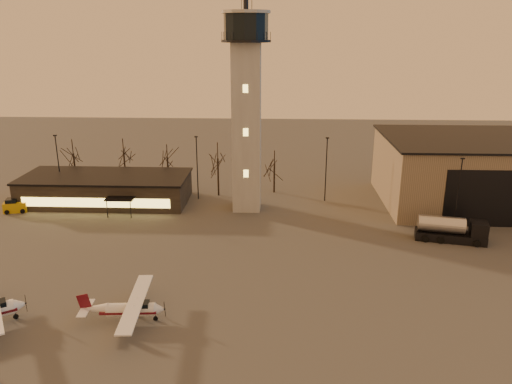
% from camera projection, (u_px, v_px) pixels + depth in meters
% --- Properties ---
extents(ground, '(220.00, 220.00, 0.00)m').
position_uv_depth(ground, '(228.00, 317.00, 46.64)').
color(ground, '#3E3C39').
rests_on(ground, ground).
extents(control_tower, '(6.80, 6.80, 32.60)m').
position_uv_depth(control_tower, '(246.00, 99.00, 70.10)').
color(control_tower, gray).
rests_on(control_tower, ground).
extents(hangar, '(30.60, 20.60, 10.30)m').
position_uv_depth(hangar, '(484.00, 171.00, 75.83)').
color(hangar, '#877358').
rests_on(hangar, ground).
extents(terminal, '(25.40, 12.20, 4.30)m').
position_uv_depth(terminal, '(106.00, 189.00, 77.28)').
color(terminal, black).
rests_on(terminal, ground).
extents(light_poles, '(58.50, 12.25, 10.14)m').
position_uv_depth(light_poles, '(251.00, 172.00, 74.41)').
color(light_poles, black).
rests_on(light_poles, ground).
extents(tree_row, '(37.20, 9.20, 8.80)m').
position_uv_depth(tree_row, '(168.00, 155.00, 82.58)').
color(tree_row, black).
rests_on(tree_row, ground).
extents(cessna_front, '(8.33, 10.51, 2.89)m').
position_uv_depth(cessna_front, '(133.00, 311.00, 45.70)').
color(cessna_front, silver).
rests_on(cessna_front, ground).
extents(fuel_truck, '(8.90, 4.23, 3.18)m').
position_uv_depth(fuel_truck, '(450.00, 231.00, 63.19)').
color(fuel_truck, black).
rests_on(fuel_truck, ground).
extents(service_cart, '(3.56, 2.69, 2.05)m').
position_uv_depth(service_cart, '(15.00, 207.00, 73.46)').
color(service_cart, '#C4940B').
rests_on(service_cart, ground).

